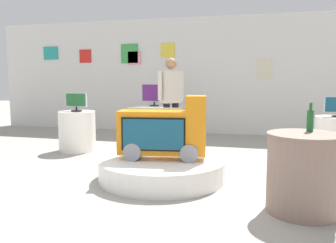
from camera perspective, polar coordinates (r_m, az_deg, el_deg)
ground_plane at (r=4.66m, az=-2.53°, el=-9.83°), size 30.00×30.00×0.00m
back_wall_display at (r=8.80m, az=6.13°, el=7.49°), size 11.52×0.13×2.88m
main_display_pedestal at (r=4.73m, az=-0.98°, el=-7.82°), size 1.69×1.69×0.28m
novelty_firetruck_tv at (r=4.62m, az=-0.72°, el=-1.98°), size 1.19×0.52×0.85m
display_pedestal_left_rear at (r=7.91m, az=-2.26°, el=-0.15°), size 0.85×0.85×0.75m
tv_on_left_rear at (r=7.85m, az=-2.29°, el=4.57°), size 0.60×0.21×0.50m
display_pedestal_center_rear at (r=6.78m, az=-14.67°, el=-1.53°), size 0.68×0.68×0.75m
tv_on_center_rear at (r=6.72m, az=-14.83°, el=3.21°), size 0.44×0.20×0.35m
display_pedestal_right_rear at (r=6.23m, az=25.82°, el=-2.72°), size 0.66×0.66×0.75m
side_table_round at (r=3.77m, az=21.33°, el=-7.79°), size 0.74×0.74×0.81m
bottle_on_side_table at (r=3.82m, az=22.29°, el=0.21°), size 0.07×0.07×0.30m
shopper_browsing_near_truck at (r=6.19m, az=0.49°, el=3.85°), size 0.39×0.46×1.72m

